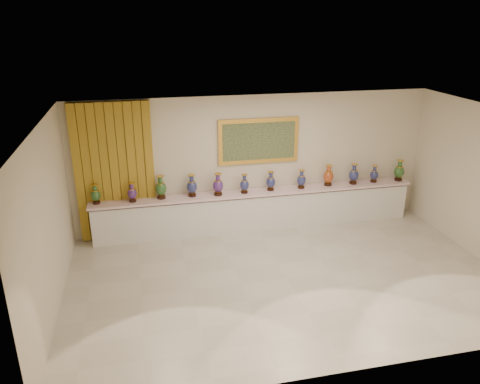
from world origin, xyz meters
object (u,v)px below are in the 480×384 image
object	(u,v)px
vase_0	(96,195)
vase_1	(132,193)
counter	(257,210)
vase_2	(161,188)

from	to	relation	value
vase_0	vase_1	size ratio (longest dim) A/B	1.02
counter	vase_0	xyz separation A→B (m)	(-3.45, 0.01, 0.66)
counter	vase_1	size ratio (longest dim) A/B	17.41
vase_2	counter	bearing A→B (deg)	-0.47
vase_1	vase_2	xyz separation A→B (m)	(0.60, 0.06, 0.04)
vase_0	vase_2	world-z (taller)	vase_2
vase_0	vase_2	xyz separation A→B (m)	(1.34, 0.01, 0.04)
vase_0	vase_1	world-z (taller)	vase_0
counter	vase_2	xyz separation A→B (m)	(-2.11, 0.02, 0.69)
counter	vase_2	world-z (taller)	vase_2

